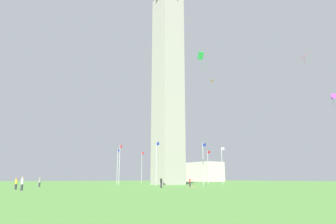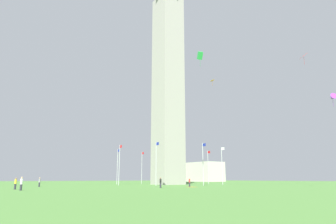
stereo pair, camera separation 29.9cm
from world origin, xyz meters
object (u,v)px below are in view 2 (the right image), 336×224
at_px(obelisk_monument, 168,74).
at_px(kite_green_box, 200,56).
at_px(flagpole_sw, 117,165).
at_px(person_white_shirt, 21,184).
at_px(picnic_blanket_near_first_person, 192,187).
at_px(kite_purple_delta, 332,97).
at_px(kite_red_diamond, 304,56).
at_px(flagpole_e, 208,166).
at_px(flagpole_se, 177,167).
at_px(person_yellow_shirt, 15,184).
at_px(kite_orange_diamond, 212,81).
at_px(distant_building, 203,172).
at_px(flagpole_w, 119,163).
at_px(person_gray_shirt, 39,182).
at_px(flagpole_s, 142,166).
at_px(flagpole_nw, 156,162).
at_px(person_red_shirt, 189,182).
at_px(person_black_shirt, 161,183).
at_px(flagpole_ne, 222,164).
at_px(flagpole_n, 203,162).

bearing_deg(obelisk_monument, kite_green_box, -23.95).
distance_m(flagpole_sw, person_white_shirt, 41.66).
bearing_deg(person_white_shirt, obelisk_monument, -0.78).
bearing_deg(picnic_blanket_near_first_person, kite_purple_delta, 42.35).
bearing_deg(kite_red_diamond, flagpole_e, 176.92).
bearing_deg(flagpole_se, person_yellow_shirt, -61.30).
distance_m(obelisk_monument, kite_red_diamond, 35.22).
relative_size(flagpole_sw, kite_orange_diamond, 6.83).
bearing_deg(distant_building, person_yellow_shirt, -54.73).
xyz_separation_m(flagpole_sw, person_yellow_shirt, (26.08, -27.98, -4.26)).
relative_size(flagpole_sw, flagpole_w, 1.00).
bearing_deg(flagpole_se, kite_red_diamond, 3.09).
height_order(flagpole_w, distant_building, flagpole_w).
height_order(obelisk_monument, kite_red_diamond, obelisk_monument).
xyz_separation_m(kite_green_box, kite_purple_delta, (11.23, 20.91, -6.86)).
distance_m(flagpole_w, person_gray_shirt, 18.89).
bearing_deg(flagpole_s, person_yellow_shirt, -51.43).
height_order(flagpole_s, flagpole_nw, same).
bearing_deg(flagpole_sw, flagpole_e, 67.50).
distance_m(flagpole_se, flagpole_w, 25.66).
xyz_separation_m(person_red_shirt, person_white_shirt, (1.75, -29.66, 0.05)).
xyz_separation_m(flagpole_s, kite_green_box, (42.15, -12.58, 17.35)).
height_order(person_white_shirt, kite_red_diamond, kite_red_diamond).
relative_size(flagpole_w, person_black_shirt, 5.47).
distance_m(flagpole_nw, person_white_shirt, 30.30).
xyz_separation_m(person_black_shirt, kite_green_box, (6.23, 4.01, 21.59)).
bearing_deg(kite_red_diamond, person_black_shirt, -110.61).
bearing_deg(flagpole_ne, flagpole_nw, -90.00).
xyz_separation_m(person_gray_shirt, kite_purple_delta, (35.95, 40.29, 14.72)).
bearing_deg(flagpole_n, flagpole_w, -135.00).
relative_size(flagpole_se, person_yellow_shirt, 5.62).
bearing_deg(flagpole_e, flagpole_sw, -112.50).
xyz_separation_m(flagpole_s, flagpole_nw, (23.71, -9.82, 0.00)).
xyz_separation_m(flagpole_s, person_black_shirt, (35.93, -16.59, -4.24)).
bearing_deg(flagpole_se, kite_green_box, -30.46).
height_order(flagpole_e, flagpole_se, same).
distance_m(flagpole_e, distant_building, 62.45).
bearing_deg(kite_green_box, flagpole_se, 149.54).
bearing_deg(person_black_shirt, flagpole_se, 24.27).
bearing_deg(flagpole_nw, flagpole_ne, 90.00).
bearing_deg(flagpole_se, kite_purple_delta, -1.72).
bearing_deg(person_black_shirt, distant_building, 19.03).
xyz_separation_m(person_white_shirt, picnic_blanket_near_first_person, (-0.13, 28.94, -0.88)).
bearing_deg(kite_green_box, kite_red_diamond, 79.51).
bearing_deg(obelisk_monument, flagpole_nw, -44.85).
bearing_deg(flagpole_ne, person_red_shirt, -62.64).
relative_size(person_yellow_shirt, person_white_shirt, 0.94).
bearing_deg(flagpole_n, obelisk_monument, 180.00).
bearing_deg(obelisk_monument, distant_building, 132.05).
distance_m(kite_purple_delta, distant_building, 99.32).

